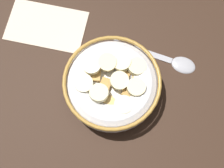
# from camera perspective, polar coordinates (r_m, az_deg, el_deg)

# --- Properties ---
(ground_plane) EXTENTS (1.10, 1.10, 0.02)m
(ground_plane) POSITION_cam_1_polar(r_m,az_deg,el_deg) (0.51, 0.00, -1.24)
(ground_plane) COLOR #332116
(cereal_bowl) EXTENTS (0.15, 0.15, 0.06)m
(cereal_bowl) POSITION_cam_1_polar(r_m,az_deg,el_deg) (0.48, 0.01, -0.09)
(cereal_bowl) COLOR silver
(cereal_bowl) RESTS_ON ground_plane
(spoon) EXTENTS (0.14, 0.08, 0.01)m
(spoon) POSITION_cam_1_polar(r_m,az_deg,el_deg) (0.53, 11.38, 4.39)
(spoon) COLOR #A5A5AD
(spoon) RESTS_ON ground_plane
(folded_napkin) EXTENTS (0.16, 0.12, 0.00)m
(folded_napkin) POSITION_cam_1_polar(r_m,az_deg,el_deg) (0.56, -12.42, 10.84)
(folded_napkin) COLOR beige
(folded_napkin) RESTS_ON ground_plane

